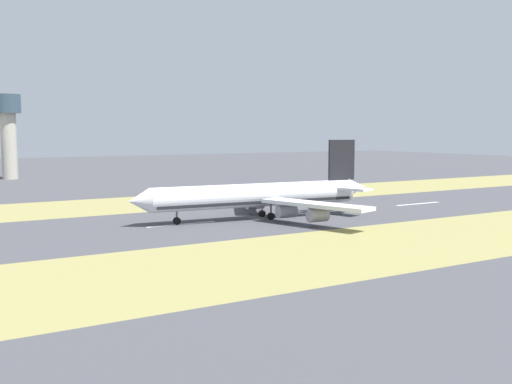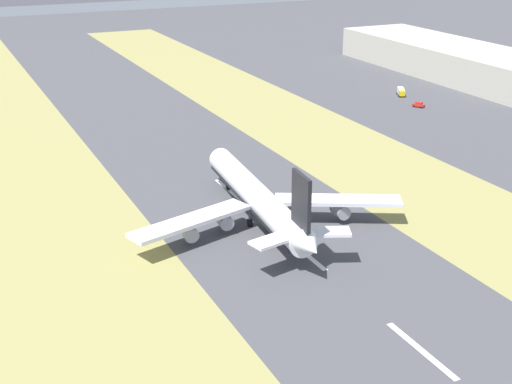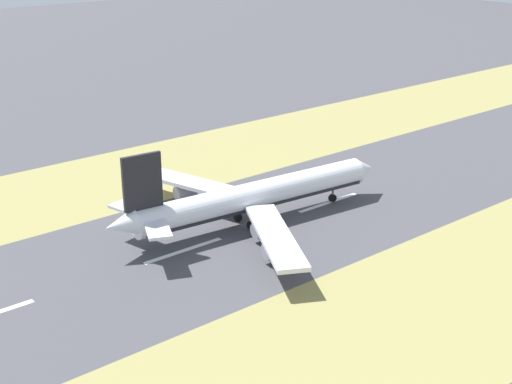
% 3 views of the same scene
% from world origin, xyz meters
% --- Properties ---
extents(ground_plane, '(800.00, 800.00, 0.00)m').
position_xyz_m(ground_plane, '(0.00, 0.00, 0.00)').
color(ground_plane, '#424247').
extents(grass_median_west, '(40.00, 600.00, 0.01)m').
position_xyz_m(grass_median_west, '(-45.00, 0.00, 0.00)').
color(grass_median_west, olive).
rests_on(grass_median_west, ground).
extents(grass_median_east, '(40.00, 600.00, 0.01)m').
position_xyz_m(grass_median_east, '(45.00, 0.00, 0.00)').
color(grass_median_east, olive).
rests_on(grass_median_east, ground).
extents(centreline_dash_mid, '(1.20, 18.00, 0.01)m').
position_xyz_m(centreline_dash_mid, '(0.00, -18.24, 0.01)').
color(centreline_dash_mid, silver).
rests_on(centreline_dash_mid, ground).
extents(centreline_dash_far, '(1.20, 18.00, 0.01)m').
position_xyz_m(centreline_dash_far, '(0.00, 21.76, 0.01)').
color(centreline_dash_far, silver).
rests_on(centreline_dash_far, ground).
extents(airplane_main_jet, '(63.86, 67.22, 20.20)m').
position_xyz_m(airplane_main_jet, '(-2.05, -0.14, 6.02)').
color(airplane_main_jet, silver).
rests_on(airplane_main_jet, ground).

